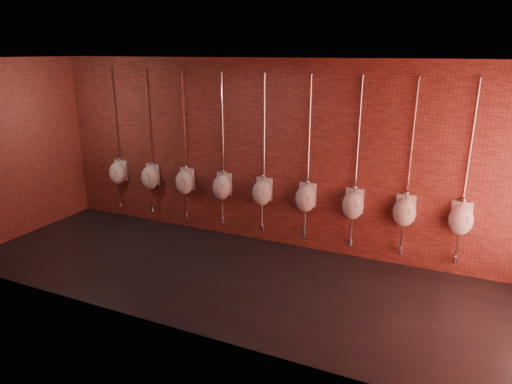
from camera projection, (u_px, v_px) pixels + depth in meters
ground at (228, 275)px, 7.01m from camera, size 8.50×8.50×0.00m
room_shell at (225, 147)px, 6.41m from camera, size 8.54×3.04×3.22m
urinal_0 at (118, 173)px, 9.20m from camera, size 0.36×0.32×2.71m
urinal_1 at (150, 177)px, 8.88m from camera, size 0.36×0.32×2.71m
urinal_2 at (185, 182)px, 8.57m from camera, size 0.36×0.32×2.71m
urinal_3 at (222, 187)px, 8.25m from camera, size 0.36×0.32×2.71m
urinal_4 at (262, 192)px, 7.94m from camera, size 0.36×0.32×2.71m
urinal_5 at (306, 198)px, 7.62m from camera, size 0.36×0.32×2.71m
urinal_6 at (353, 204)px, 7.31m from camera, size 0.36×0.32×2.71m
urinal_7 at (404, 211)px, 6.99m from camera, size 0.36×0.32×2.71m
urinal_8 at (461, 219)px, 6.68m from camera, size 0.36×0.32×2.71m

